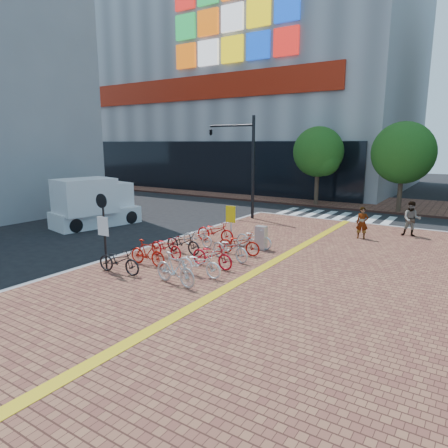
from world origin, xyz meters
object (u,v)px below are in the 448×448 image
Objects in this scene: yellow_sign at (231,218)px; bike_11 at (254,238)px; bike_2 at (166,247)px; bike_10 at (239,243)px; bike_8 at (212,255)px; bike_9 at (230,248)px; bike_5 at (215,231)px; bike_6 at (175,269)px; box_truck at (94,203)px; utility_box at (261,238)px; traffic_light_pole at (233,148)px; pedestrian_a at (362,223)px; notice_sign at (103,222)px; bike_7 at (199,263)px; bike_1 at (147,253)px; bike_0 at (119,260)px; bike_4 at (198,237)px; bike_3 at (183,242)px; pedestrian_b at (412,219)px.

bike_11 is at bearing -7.44° from yellow_sign.
bike_2 is 0.96× the size of bike_10.
bike_9 is at bearing -0.57° from bike_8.
bike_6 reaches higher than bike_5.
utility_box is at bearing 0.50° from box_truck.
bike_9 is at bearing -58.94° from traffic_light_pole.
box_truck is at bearing 85.90° from bike_5.
bike_11 is 10.76m from box_truck.
pedestrian_a reaches higher than bike_9.
bike_2 is at bearing -21.10° from box_truck.
bike_5 is 0.69× the size of notice_sign.
box_truck reaches higher than bike_7.
pedestrian_a is 9.62m from traffic_light_pole.
bike_1 is at bearing -168.22° from bike_2.
pedestrian_a reaches higher than bike_5.
bike_6 is at bearing -168.96° from bike_9.
traffic_light_pole is (-1.85, 12.19, 2.57)m from notice_sign.
bike_0 is at bearing -136.69° from pedestrian_a.
bike_10 is at bearing -42.51° from bike_2.
traffic_light_pole is at bearing 24.22° from bike_7.
bike_8 is at bearing 8.31° from bike_7.
bike_11 is at bearing -28.62° from bike_2.
notice_sign reaches higher than bike_5.
bike_8 is 3.41m from bike_11.
bike_0 is at bearing -115.47° from utility_box.
bike_8 is 3.42m from utility_box.
bike_4 is 1.05× the size of pedestrian_a.
traffic_light_pole is (-2.90, 8.82, 3.90)m from bike_3.
bike_4 is 0.85× the size of bike_5.
pedestrian_b is (7.96, 9.80, 0.43)m from bike_2.
traffic_light_pole is (-5.20, 8.64, 3.88)m from bike_9.
utility_box is (2.72, 1.12, 0.09)m from bike_4.
notice_sign is at bearing -132.42° from pedestrian_b.
utility_box is 0.20× the size of box_truck.
bike_6 is 1.02× the size of pedestrian_b.
traffic_light_pole is at bearing 42.45° from bike_9.
bike_6 reaches higher than bike_4.
traffic_light_pole reaches higher than pedestrian_a.
bike_0 is 6.48m from utility_box.
bike_6 is 1.03× the size of bike_11.
bike_11 is (2.36, 1.13, 0.03)m from bike_4.
bike_0 is at bearing -179.13° from bike_4.
bike_1 is 0.90× the size of bike_8.
bike_1 is at bearing 120.05° from bike_8.
bike_3 is 11.82m from pedestrian_b.
bike_10 is at bearing -33.56° from bike_0.
pedestrian_b is at bearing 27.22° from pedestrian_a.
box_truck is at bearing 75.32° from bike_2.
notice_sign is at bearing -107.55° from yellow_sign.
traffic_light_pole reaches higher than bike_5.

